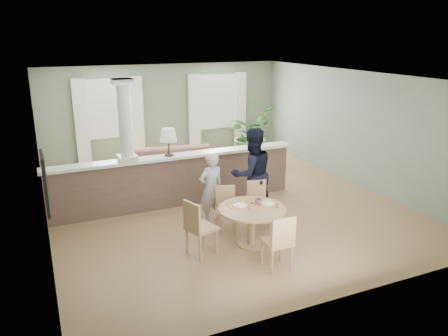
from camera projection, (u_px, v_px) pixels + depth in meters
name	position (u px, v px, depth m)	size (l,w,h in m)	color
ground	(220.00, 202.00, 9.51)	(8.00, 8.00, 0.00)	#AA7D5A
room_shell	(207.00, 115.00, 9.51)	(7.02, 8.02, 2.71)	gray
pony_wall	(173.00, 174.00, 9.10)	(5.32, 0.38, 2.70)	brown
sofa	(169.00, 167.00, 10.53)	(2.86, 1.12, 0.84)	brown
houseplant	(250.00, 135.00, 12.29)	(1.41, 1.22, 1.56)	#336227
dining_table	(252.00, 215.00, 7.41)	(1.15, 1.15, 0.79)	tan
chair_far_boy	(226.00, 207.00, 8.02)	(0.48, 0.48, 0.84)	tan
chair_far_man	(258.00, 202.00, 8.21)	(0.45, 0.45, 0.87)	tan
chair_near	(279.00, 240.00, 6.62)	(0.42, 0.42, 0.91)	tan
chair_side	(198.00, 226.00, 7.08)	(0.54, 0.54, 0.95)	tan
child_person	(211.00, 188.00, 8.29)	(0.51, 0.33, 1.39)	#ACACB1
man_person	(252.00, 174.00, 8.46)	(0.88, 0.69, 1.81)	black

